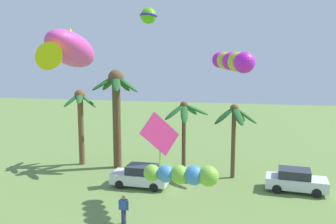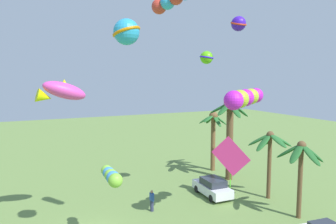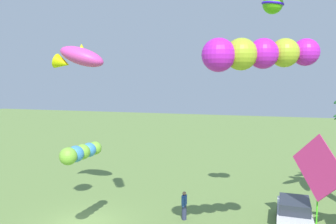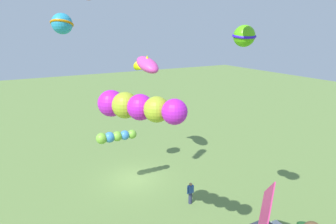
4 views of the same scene
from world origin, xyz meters
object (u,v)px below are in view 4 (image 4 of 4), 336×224
Objects in this scene: kite_diamond_6 at (265,215)px; kite_tube_0 at (136,107)px; spectator_0 at (190,193)px; kite_ball_3 at (244,36)px; kite_fish_5 at (146,65)px; kite_ball_1 at (62,24)px; kite_tube_4 at (115,137)px.

kite_tube_0 is at bearing -29.21° from kite_diamond_6.
spectator_0 is 11.38m from kite_ball_3.
kite_tube_0 is 11.26m from kite_fish_5.
kite_fish_5 is (0.34, -6.13, 8.18)m from spectator_0.
kite_diamond_6 is at bearing 150.79° from kite_tube_0.
spectator_0 is at bearing 149.27° from kite_ball_1.
kite_fish_5 reaches higher than kite_tube_4.
kite_tube_4 is (-1.56, -7.97, -4.28)m from kite_tube_0.
kite_ball_3 reaches higher than kite_tube_0.
spectator_0 is 0.40× the size of kite_tube_0.
kite_ball_3 is at bearing 90.25° from kite_fish_5.
kite_ball_1 is 0.63× the size of kite_tube_4.
kite_fish_5 reaches higher than kite_diamond_6.
kite_ball_3 is at bearing -93.90° from kite_diamond_6.
kite_tube_4 is at bearing -46.55° from spectator_0.
kite_tube_4 is at bearing -178.57° from kite_ball_1.
spectator_0 is at bearing 93.17° from kite_fish_5.
kite_tube_0 is 9.18m from kite_tube_4.
kite_ball_1 is 7.33m from kite_fish_5.
kite_ball_3 reaches higher than kite_tube_4.
kite_tube_0 is 1.22× the size of kite_fish_5.
kite_diamond_6 is at bearing 89.51° from kite_fish_5.
kite_tube_0 is at bearing 99.35° from kite_ball_1.
kite_ball_3 is at bearing 112.80° from kite_tube_4.
kite_ball_3 reaches higher than kite_fish_5.
kite_ball_3 reaches higher than spectator_0.
kite_diamond_6 is at bearing 120.36° from kite_ball_1.
kite_tube_0 is 5.80m from kite_ball_3.
spectator_0 is 0.86× the size of kite_ball_1.
kite_ball_1 is 14.97m from kite_diamond_6.
kite_fish_5 is 0.74× the size of kite_diamond_6.
kite_tube_0 reaches higher than spectator_0.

